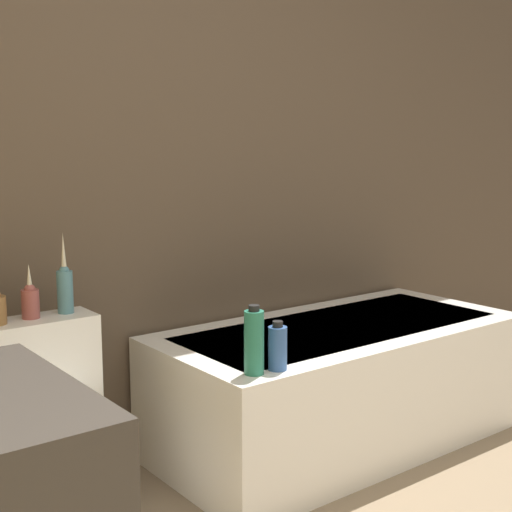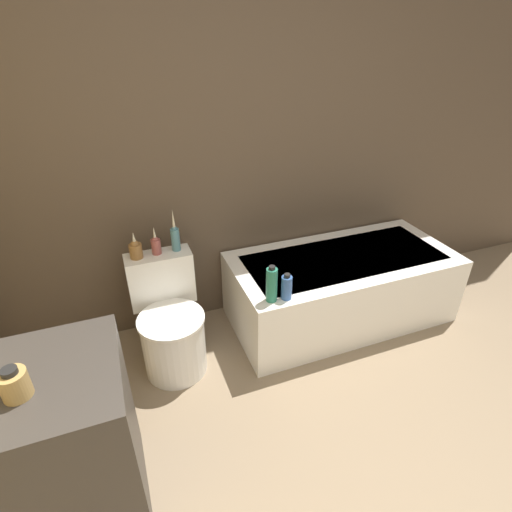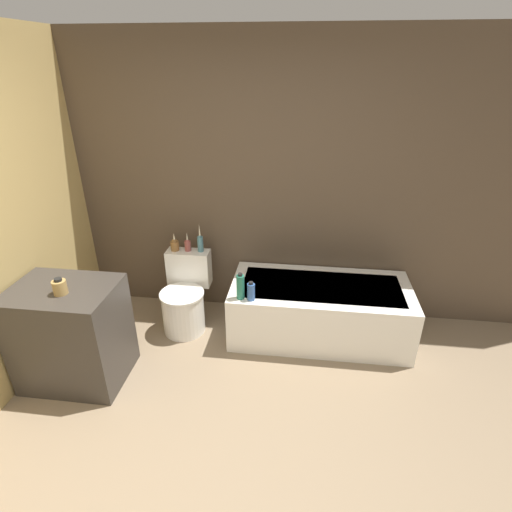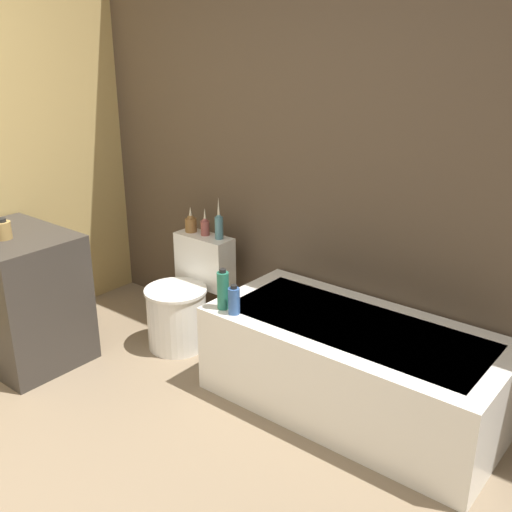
% 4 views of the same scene
% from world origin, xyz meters
% --- Properties ---
extents(ground_plane, '(12.00, 12.00, 0.00)m').
position_xyz_m(ground_plane, '(0.00, 0.00, 0.00)').
color(ground_plane, '#847056').
extents(wall_back_tiled, '(6.40, 0.06, 2.60)m').
position_xyz_m(wall_back_tiled, '(0.00, 2.13, 1.30)').
color(wall_back_tiled, brown).
rests_on(wall_back_tiled, ground_plane).
extents(bathtub, '(1.61, 0.76, 0.52)m').
position_xyz_m(bathtub, '(0.71, 1.69, 0.26)').
color(bathtub, white).
rests_on(bathtub, ground).
extents(toilet, '(0.41, 0.57, 0.71)m').
position_xyz_m(toilet, '(-0.55, 1.67, 0.30)').
color(toilet, white).
rests_on(toilet, ground).
extents(vanity_counter, '(0.77, 0.57, 0.83)m').
position_xyz_m(vanity_counter, '(-1.22, 0.88, 0.41)').
color(vanity_counter, '#38332D').
rests_on(vanity_counter, ground).
extents(soap_bottle_glass, '(0.10, 0.10, 0.12)m').
position_xyz_m(soap_bottle_glass, '(-1.18, 0.82, 0.89)').
color(soap_bottle_glass, tan).
rests_on(soap_bottle_glass, vanity_counter).
extents(vase_gold, '(0.08, 0.08, 0.17)m').
position_xyz_m(vase_gold, '(-0.68, 1.87, 0.77)').
color(vase_gold, olive).
rests_on(vase_gold, toilet).
extents(vase_silver, '(0.06, 0.06, 0.19)m').
position_xyz_m(vase_silver, '(-0.55, 1.88, 0.77)').
color(vase_silver, '#994C47').
rests_on(vase_silver, toilet).
extents(vase_bronze, '(0.05, 0.05, 0.28)m').
position_xyz_m(vase_bronze, '(-0.43, 1.88, 0.80)').
color(vase_bronze, teal).
rests_on(vase_bronze, toilet).
extents(shampoo_bottle_tall, '(0.07, 0.07, 0.24)m').
position_xyz_m(shampoo_bottle_tall, '(0.03, 1.41, 0.63)').
color(shampoo_bottle_tall, '#267259').
rests_on(shampoo_bottle_tall, bathtub).
extents(shampoo_bottle_short, '(0.07, 0.07, 0.17)m').
position_xyz_m(shampoo_bottle_short, '(0.12, 1.39, 0.60)').
color(shampoo_bottle_short, '#335999').
rests_on(shampoo_bottle_short, bathtub).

